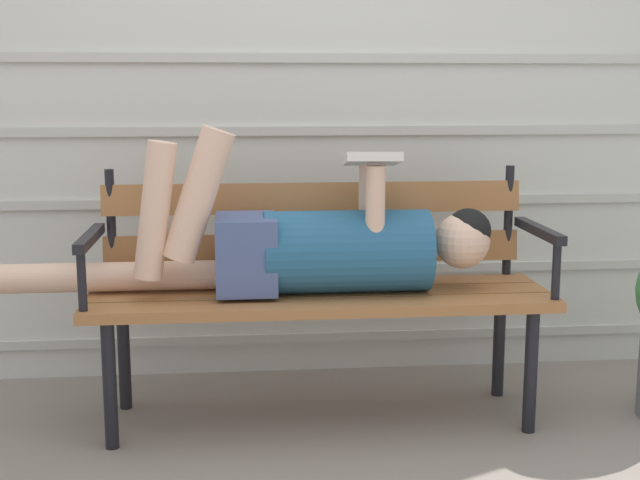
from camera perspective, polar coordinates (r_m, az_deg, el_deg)
ground_plane at (r=2.88m, az=0.37°, el=-13.21°), size 12.00×12.00×0.00m
house_siding at (r=3.39m, az=-0.93°, el=11.99°), size 5.05×0.08×2.50m
park_bench at (r=2.97m, az=-0.12°, el=-2.46°), size 1.56×0.46×0.86m
reclining_person at (r=2.88m, az=-0.84°, el=-0.32°), size 1.75×0.28×0.57m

